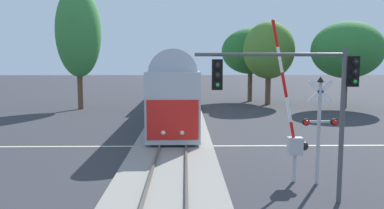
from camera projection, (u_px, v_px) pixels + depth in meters
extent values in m
plane|color=#333338|center=(173.00, 146.00, 21.71)|extent=(220.00, 220.00, 0.00)
cube|color=beige|center=(173.00, 146.00, 21.71)|extent=(44.00, 0.20, 0.01)
cube|color=gray|center=(173.00, 145.00, 21.70)|extent=(4.40, 80.00, 0.18)
cube|color=#56514C|center=(161.00, 142.00, 21.67)|extent=(0.10, 80.00, 0.14)
cube|color=#56514C|center=(186.00, 142.00, 21.70)|extent=(0.10, 80.00, 0.14)
cube|color=#B2B7C1|center=(176.00, 95.00, 28.56)|extent=(3.00, 16.68, 3.90)
cube|color=red|center=(173.00, 120.00, 20.32)|extent=(2.76, 0.08, 2.15)
cylinder|color=#B2B7C1|center=(176.00, 71.00, 28.36)|extent=(2.76, 15.01, 2.76)
sphere|color=#F4F2CC|center=(163.00, 133.00, 20.38)|extent=(0.24, 0.24, 0.24)
sphere|color=#F4F2CC|center=(182.00, 133.00, 20.40)|extent=(0.24, 0.24, 0.24)
cube|color=silver|center=(180.00, 78.00, 48.19)|extent=(3.00, 21.10, 4.60)
cube|color=black|center=(192.00, 76.00, 48.18)|extent=(0.04, 18.99, 0.90)
cube|color=red|center=(192.00, 87.00, 48.34)|extent=(0.04, 19.42, 0.36)
cube|color=silver|center=(181.00, 73.00, 70.04)|extent=(3.00, 21.10, 4.60)
cube|color=black|center=(190.00, 71.00, 70.04)|extent=(0.04, 18.99, 0.90)
cube|color=red|center=(190.00, 79.00, 70.20)|extent=(0.04, 19.42, 0.36)
cylinder|color=#B7B7BC|center=(294.00, 168.00, 15.28)|extent=(0.14, 0.14, 1.10)
cube|color=#B7B7BC|center=(295.00, 146.00, 15.18)|extent=(0.56, 0.40, 0.70)
sphere|color=black|center=(304.00, 146.00, 15.18)|extent=(0.36, 0.36, 0.36)
cylinder|color=red|center=(293.00, 134.00, 15.12)|extent=(0.32, 0.12, 1.00)
cylinder|color=white|center=(289.00, 110.00, 15.01)|extent=(0.32, 0.12, 1.00)
cylinder|color=red|center=(284.00, 85.00, 14.89)|extent=(0.32, 0.12, 1.00)
cylinder|color=white|center=(280.00, 60.00, 14.78)|extent=(0.32, 0.12, 1.00)
cylinder|color=red|center=(275.00, 34.00, 14.66)|extent=(0.32, 0.12, 1.00)
sphere|color=red|center=(273.00, 21.00, 14.61)|extent=(0.14, 0.14, 0.14)
cylinder|color=#B2B2B7|center=(318.00, 134.00, 14.82)|extent=(0.14, 0.14, 3.99)
cube|color=white|center=(320.00, 92.00, 14.62)|extent=(0.98, 0.05, 0.98)
cube|color=white|center=(320.00, 92.00, 14.62)|extent=(0.98, 0.05, 0.98)
cube|color=#B2B2B7|center=(319.00, 122.00, 14.77)|extent=(1.10, 0.08, 0.08)
cylinder|color=black|center=(306.00, 122.00, 14.66)|extent=(0.26, 0.18, 0.26)
cylinder|color=black|center=(334.00, 122.00, 14.68)|extent=(0.26, 0.18, 0.26)
sphere|color=red|center=(306.00, 123.00, 14.56)|extent=(0.20, 0.20, 0.20)
sphere|color=red|center=(335.00, 122.00, 14.58)|extent=(0.20, 0.20, 0.20)
cone|color=black|center=(321.00, 79.00, 14.58)|extent=(0.28, 0.28, 0.22)
cylinder|color=#4C4C51|center=(342.00, 126.00, 12.78)|extent=(0.16, 0.16, 5.27)
cube|color=black|center=(353.00, 71.00, 12.58)|extent=(0.34, 0.26, 1.00)
sphere|color=#262626|center=(355.00, 62.00, 12.39)|extent=(0.20, 0.20, 0.20)
cylinder|color=black|center=(356.00, 62.00, 12.36)|extent=(0.24, 0.10, 0.24)
sphere|color=#262626|center=(355.00, 72.00, 12.43)|extent=(0.20, 0.20, 0.20)
cylinder|color=black|center=(355.00, 72.00, 12.40)|extent=(0.24, 0.10, 0.24)
sphere|color=green|center=(354.00, 81.00, 12.46)|extent=(0.20, 0.20, 0.20)
cylinder|color=black|center=(355.00, 81.00, 12.43)|extent=(0.24, 0.10, 0.24)
cylinder|color=#4C4C51|center=(270.00, 55.00, 12.46)|extent=(4.93, 0.12, 0.12)
cube|color=black|center=(217.00, 75.00, 12.51)|extent=(0.34, 0.26, 1.00)
sphere|color=#262626|center=(218.00, 65.00, 12.32)|extent=(0.20, 0.20, 0.20)
cylinder|color=black|center=(218.00, 65.00, 12.29)|extent=(0.24, 0.10, 0.24)
sphere|color=#262626|center=(218.00, 75.00, 12.36)|extent=(0.20, 0.20, 0.20)
cylinder|color=black|center=(218.00, 75.00, 12.33)|extent=(0.24, 0.10, 0.24)
sphere|color=green|center=(217.00, 85.00, 12.39)|extent=(0.20, 0.20, 0.20)
cylinder|color=black|center=(218.00, 85.00, 12.37)|extent=(0.24, 0.10, 0.24)
cylinder|color=brown|center=(250.00, 85.00, 45.70)|extent=(0.54, 0.54, 3.94)
ellipsoid|color=#236628|center=(251.00, 51.00, 45.25)|extent=(6.84, 6.84, 5.36)
cylinder|color=#4C3828|center=(345.00, 90.00, 39.00)|extent=(0.39, 0.39, 3.77)
ellipsoid|color=#2D7533|center=(347.00, 50.00, 38.55)|extent=(7.11, 7.11, 5.73)
cylinder|color=brown|center=(80.00, 88.00, 38.22)|extent=(0.53, 0.53, 4.33)
ellipsoid|color=#38843D|center=(78.00, 32.00, 37.59)|extent=(4.41, 4.41, 8.89)
cylinder|color=brown|center=(268.00, 88.00, 42.32)|extent=(0.59, 0.59, 3.63)
ellipsoid|color=#4C7A2D|center=(269.00, 50.00, 41.85)|extent=(5.62, 5.62, 6.24)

